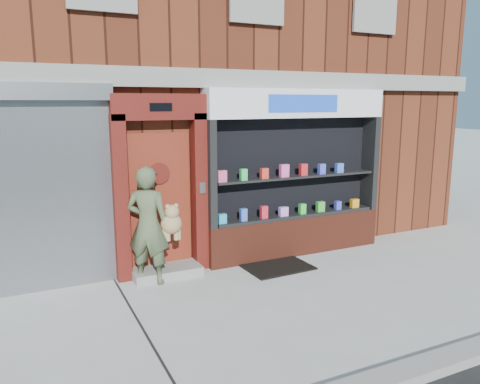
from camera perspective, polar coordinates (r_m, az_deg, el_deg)
ground at (r=6.60m, az=1.95°, el=-13.95°), size 80.00×80.00×0.00m
building at (r=11.69m, az=-12.27°, el=16.70°), size 12.00×8.16×8.00m
shutter_bay at (r=7.30m, az=-27.05°, el=1.41°), size 3.10×0.30×3.04m
red_door_bay at (r=7.56m, az=-9.62°, el=0.73°), size 1.52×0.58×2.90m
pharmacy_bay at (r=8.55m, az=6.76°, el=1.41°), size 3.50×0.41×3.00m
woman at (r=7.30m, az=-10.91°, el=-3.98°), size 0.90×0.75×1.84m
doormat at (r=8.08m, az=4.64°, el=-9.10°), size 1.13×0.81×0.03m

